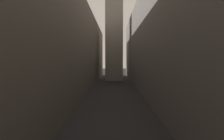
# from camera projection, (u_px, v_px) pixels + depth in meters

# --- Properties ---
(ground_plane) EXTENTS (264.00, 264.00, 0.00)m
(ground_plane) POSITION_uv_depth(u_px,v_px,m) (114.00, 94.00, 43.78)
(ground_plane) COLOR #232326
(building_block_left) EXTENTS (10.89, 108.00, 19.28)m
(building_block_left) POSITION_uv_depth(u_px,v_px,m) (63.00, 48.00, 45.44)
(building_block_left) COLOR #60594F
(building_block_left) RESTS_ON ground
(building_block_right) EXTENTS (10.36, 108.00, 21.79)m
(building_block_right) POSITION_uv_depth(u_px,v_px,m) (163.00, 42.00, 45.12)
(building_block_right) COLOR slate
(building_block_right) RESTS_ON ground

